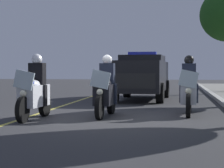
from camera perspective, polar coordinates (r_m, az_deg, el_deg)
name	(u,v)px	position (r m, az deg, el deg)	size (l,w,h in m)	color
ground_plane	(110,117)	(11.09, -0.25, -4.71)	(80.00, 80.00, 0.00)	#333335
lane_stripe_center	(31,116)	(11.66, -11.23, -4.39)	(48.00, 0.12, 0.01)	#E0D14C
police_motorcycle_lead_left	(34,93)	(10.83, -10.80, -1.20)	(2.14, 0.59, 1.72)	black
police_motorcycle_lead_right	(106,91)	(11.24, -0.88, -1.04)	(2.14, 0.59, 1.72)	black
police_motorcycle_trailing	(189,91)	(11.90, 10.70, -0.90)	(2.14, 0.59, 1.72)	black
police_suv	(142,75)	(17.36, 4.23, 1.28)	(4.98, 2.25, 2.05)	black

